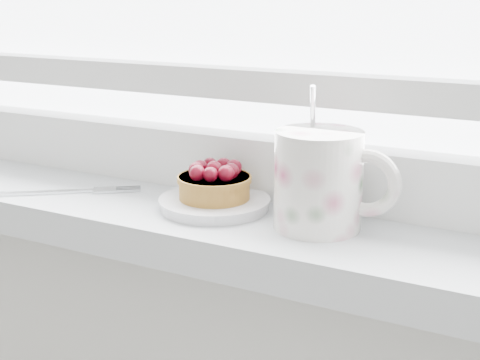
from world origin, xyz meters
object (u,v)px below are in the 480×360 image
Objects in this scene: saucer at (215,203)px; floral_mug at (322,178)px; fork at (65,192)px; raspberry_tart at (215,182)px.

saucer is 0.86× the size of floral_mug.
saucer is 0.19m from fork.
floral_mug is 0.94× the size of fork.
raspberry_tart reaches higher than saucer.
raspberry_tart reaches higher than fork.
floral_mug is at bearing -1.62° from saucer.
fork is (-0.19, -0.03, -0.00)m from saucer.
floral_mug is (0.13, -0.00, 0.02)m from raspberry_tart.
saucer is at bearing -169.74° from raspberry_tart.
fork is at bearing -174.67° from floral_mug.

